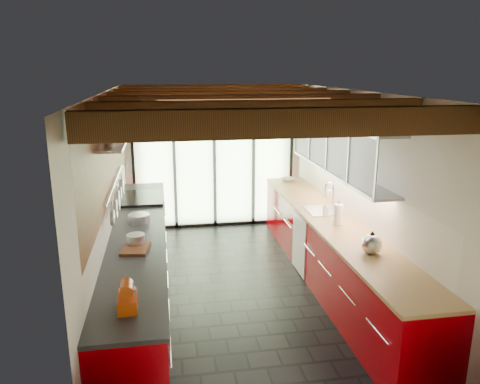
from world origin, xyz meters
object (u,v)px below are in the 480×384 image
Objects in this scene: stand_mixer at (128,297)px; soap_bottle at (326,208)px; kettle at (372,243)px; bowl at (288,179)px; paper_towel at (338,215)px.

stand_mixer is 3.39m from soap_bottle.
kettle is at bearing 17.43° from stand_mixer.
kettle is 3.44m from bowl.
stand_mixer is at bearing -162.57° from kettle.
soap_bottle is (2.54, 2.25, -0.02)m from stand_mixer.
soap_bottle reaches higher than bowl.
soap_bottle is (0.00, 1.45, -0.04)m from kettle.
bowl is at bearing 90.00° from soap_bottle.
paper_towel is (0.00, 0.99, 0.02)m from kettle.
soap_bottle is at bearing 41.51° from stand_mixer.
stand_mixer is at bearing -120.97° from bowl.
kettle reaches higher than bowl.
stand_mixer is 3.10m from paper_towel.
bowl is (2.54, 4.23, -0.07)m from stand_mixer.
kettle is 1.37× the size of bowl.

